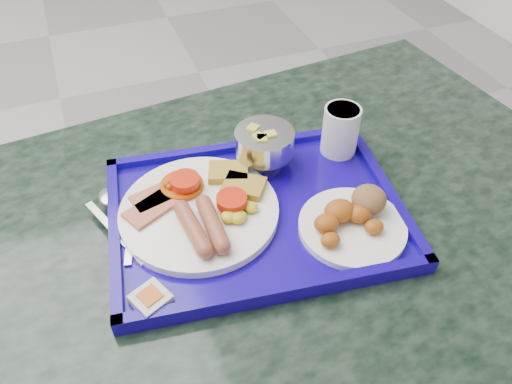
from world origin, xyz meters
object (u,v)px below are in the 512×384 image
table (265,289)px  juice_cup (341,129)px  bread_plate (353,219)px  fruit_bowl (264,143)px  tray (256,213)px  main_plate (202,208)px

table → juice_cup: (0.17, 0.10, 0.24)m
bread_plate → juice_cup: 0.18m
fruit_bowl → juice_cup: juice_cup is taller
fruit_bowl → juice_cup: 0.13m
table → fruit_bowl: bearing=70.4°
table → juice_cup: bearing=29.5°
tray → fruit_bowl: fruit_bowl is taller
main_plate → table: bearing=-21.0°
main_plate → juice_cup: juice_cup is taller
table → bread_plate: 0.25m
fruit_bowl → juice_cup: bearing=-5.5°
tray → bread_plate: bread_plate is taller
main_plate → tray: bearing=-17.2°
main_plate → fruit_bowl: bearing=30.2°
table → tray: (-0.01, 0.01, 0.19)m
table → bread_plate: (0.11, -0.07, 0.22)m
table → bread_plate: size_ratio=7.65×
fruit_bowl → bread_plate: bearing=-69.0°
juice_cup → table: bearing=-150.5°
bread_plate → juice_cup: (0.06, 0.17, 0.03)m
table → tray: bearing=140.9°
main_plate → fruit_bowl: size_ratio=2.46×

